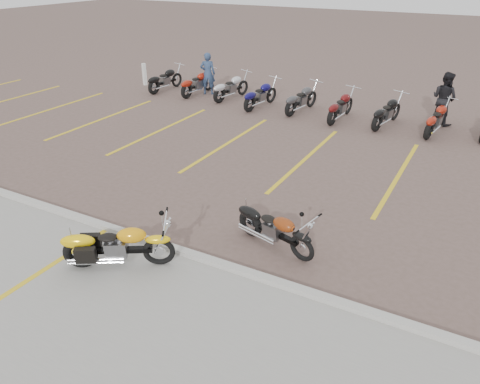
% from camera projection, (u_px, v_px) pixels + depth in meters
% --- Properties ---
extents(ground, '(100.00, 100.00, 0.00)m').
position_uv_depth(ground, '(243.00, 215.00, 10.87)').
color(ground, brown).
rests_on(ground, ground).
extents(concrete_apron, '(60.00, 5.00, 0.01)m').
position_uv_depth(concrete_apron, '(107.00, 338.00, 7.34)').
color(concrete_apron, '#9E9B93').
rests_on(concrete_apron, ground).
extents(curb, '(60.00, 0.18, 0.12)m').
position_uv_depth(curb, '(195.00, 256.00, 9.27)').
color(curb, '#ADAAA3').
rests_on(curb, ground).
extents(parking_stripes, '(38.00, 5.50, 0.01)m').
position_uv_depth(parking_stripes, '(306.00, 158.00, 14.01)').
color(parking_stripes, gold).
rests_on(parking_stripes, ground).
extents(apron_stripe, '(0.12, 5.00, 0.00)m').
position_uv_depth(apron_stripe, '(9.00, 293.00, 8.32)').
color(apron_stripe, gold).
rests_on(apron_stripe, concrete_apron).
extents(yellow_cruiser, '(1.89, 1.22, 0.88)m').
position_uv_depth(yellow_cruiser, '(116.00, 247.00, 8.88)').
color(yellow_cruiser, black).
rests_on(yellow_cruiser, ground).
extents(flame_cruiser, '(1.93, 0.65, 0.81)m').
position_uv_depth(flame_cruiser, '(274.00, 230.00, 9.52)').
color(flame_cruiser, black).
rests_on(flame_cruiser, ground).
extents(person_a, '(0.77, 0.67, 1.79)m').
position_uv_depth(person_a, '(208.00, 74.00, 20.29)').
color(person_a, navy).
rests_on(person_a, ground).
extents(person_b, '(1.13, 1.04, 1.87)m').
position_uv_depth(person_b, '(444.00, 98.00, 16.52)').
color(person_b, black).
rests_on(person_b, ground).
extents(bollard, '(0.20, 0.20, 1.00)m').
position_uv_depth(bollard, '(144.00, 74.00, 21.97)').
color(bollard, silver).
rests_on(bollard, ground).
extents(bg_bike_row, '(20.67, 2.06, 1.10)m').
position_uv_depth(bg_bike_row, '(388.00, 110.00, 16.62)').
color(bg_bike_row, black).
rests_on(bg_bike_row, ground).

